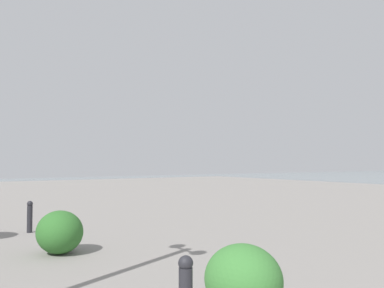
% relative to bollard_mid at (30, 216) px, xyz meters
% --- Properties ---
extents(bollard_mid, '(0.13, 0.13, 0.72)m').
position_rel_bollard_mid_xyz_m(bollard_mid, '(0.00, 0.00, 0.00)').
color(bollard_mid, '#232328').
rests_on(bollard_mid, ground).
extents(shrub_low, '(0.89, 0.80, 0.76)m').
position_rel_bollard_mid_xyz_m(shrub_low, '(-2.58, 0.07, 0.00)').
color(shrub_low, '#2D6628').
rests_on(shrub_low, ground).
extents(shrub_round, '(0.88, 0.79, 0.75)m').
position_rel_bollard_mid_xyz_m(shrub_round, '(-6.62, -0.67, -0.00)').
color(shrub_round, '#387533').
rests_on(shrub_round, ground).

